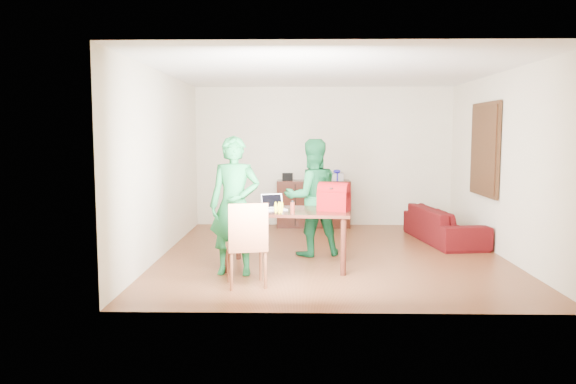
{
  "coord_description": "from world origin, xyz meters",
  "views": [
    {
      "loc": [
        -0.47,
        -8.25,
        1.81
      ],
      "look_at": [
        -0.63,
        -0.59,
        1.0
      ],
      "focal_mm": 35.0,
      "sensor_mm": 36.0,
      "label": 1
    }
  ],
  "objects_px": {
    "chair": "(247,261)",
    "sofa": "(444,225)",
    "red_bag": "(334,200)",
    "laptop": "(275,207)",
    "table": "(288,217)",
    "bottle": "(292,207)",
    "person_near": "(235,206)",
    "person_far": "(312,197)"
  },
  "relations": [
    {
      "from": "person_near",
      "to": "person_far",
      "type": "relative_size",
      "value": 1.03
    },
    {
      "from": "person_far",
      "to": "person_near",
      "type": "bearing_deg",
      "value": 32.44
    },
    {
      "from": "laptop",
      "to": "sofa",
      "type": "relative_size",
      "value": 0.18
    },
    {
      "from": "person_far",
      "to": "sofa",
      "type": "relative_size",
      "value": 0.88
    },
    {
      "from": "person_near",
      "to": "chair",
      "type": "bearing_deg",
      "value": -66.53
    },
    {
      "from": "table",
      "to": "laptop",
      "type": "height_order",
      "value": "laptop"
    },
    {
      "from": "chair",
      "to": "red_bag",
      "type": "height_order",
      "value": "red_bag"
    },
    {
      "from": "table",
      "to": "chair",
      "type": "xyz_separation_m",
      "value": [
        -0.47,
        -0.96,
        -0.39
      ]
    },
    {
      "from": "chair",
      "to": "table",
      "type": "bearing_deg",
      "value": 51.86
    },
    {
      "from": "person_far",
      "to": "laptop",
      "type": "relative_size",
      "value": 4.92
    },
    {
      "from": "table",
      "to": "bottle",
      "type": "relative_size",
      "value": 10.34
    },
    {
      "from": "laptop",
      "to": "person_near",
      "type": "bearing_deg",
      "value": -162.32
    },
    {
      "from": "table",
      "to": "person_near",
      "type": "height_order",
      "value": "person_near"
    },
    {
      "from": "person_far",
      "to": "chair",
      "type": "bearing_deg",
      "value": 48.56
    },
    {
      "from": "person_near",
      "to": "laptop",
      "type": "bearing_deg",
      "value": 41.1
    },
    {
      "from": "laptop",
      "to": "red_bag",
      "type": "relative_size",
      "value": 0.87
    },
    {
      "from": "laptop",
      "to": "chair",
      "type": "bearing_deg",
      "value": -127.06
    },
    {
      "from": "red_bag",
      "to": "sofa",
      "type": "height_order",
      "value": "red_bag"
    },
    {
      "from": "table",
      "to": "bottle",
      "type": "bearing_deg",
      "value": -74.16
    },
    {
      "from": "laptop",
      "to": "sofa",
      "type": "xyz_separation_m",
      "value": [
        2.75,
        1.85,
        -0.54
      ]
    },
    {
      "from": "red_bag",
      "to": "laptop",
      "type": "bearing_deg",
      "value": -162.15
    },
    {
      "from": "chair",
      "to": "laptop",
      "type": "xyz_separation_m",
      "value": [
        0.3,
        0.95,
        0.53
      ]
    },
    {
      "from": "person_far",
      "to": "table",
      "type": "bearing_deg",
      "value": 49.32
    },
    {
      "from": "table",
      "to": "laptop",
      "type": "bearing_deg",
      "value": -170.56
    },
    {
      "from": "person_near",
      "to": "sofa",
      "type": "bearing_deg",
      "value": 38.23
    },
    {
      "from": "sofa",
      "to": "table",
      "type": "bearing_deg",
      "value": 117.58
    },
    {
      "from": "person_near",
      "to": "bottle",
      "type": "distance_m",
      "value": 0.74
    },
    {
      "from": "table",
      "to": "chair",
      "type": "relative_size",
      "value": 1.72
    },
    {
      "from": "table",
      "to": "bottle",
      "type": "height_order",
      "value": "bottle"
    },
    {
      "from": "red_bag",
      "to": "sofa",
      "type": "relative_size",
      "value": 0.21
    },
    {
      "from": "person_far",
      "to": "red_bag",
      "type": "distance_m",
      "value": 0.86
    },
    {
      "from": "chair",
      "to": "person_near",
      "type": "height_order",
      "value": "person_near"
    },
    {
      "from": "bottle",
      "to": "red_bag",
      "type": "bearing_deg",
      "value": 27.89
    },
    {
      "from": "person_far",
      "to": "laptop",
      "type": "height_order",
      "value": "person_far"
    },
    {
      "from": "laptop",
      "to": "sofa",
      "type": "bearing_deg",
      "value": 14.27
    },
    {
      "from": "sofa",
      "to": "laptop",
      "type": "bearing_deg",
      "value": 116.06
    },
    {
      "from": "red_bag",
      "to": "sofa",
      "type": "xyz_separation_m",
      "value": [
        1.96,
        1.9,
        -0.64
      ]
    },
    {
      "from": "chair",
      "to": "person_far",
      "type": "distance_m",
      "value": 1.98
    },
    {
      "from": "chair",
      "to": "sofa",
      "type": "xyz_separation_m",
      "value": [
        3.04,
        2.8,
        -0.01
      ]
    },
    {
      "from": "person_far",
      "to": "red_bag",
      "type": "height_order",
      "value": "person_far"
    },
    {
      "from": "sofa",
      "to": "red_bag",
      "type": "bearing_deg",
      "value": 126.14
    },
    {
      "from": "table",
      "to": "person_near",
      "type": "xyz_separation_m",
      "value": [
        -0.67,
        -0.4,
        0.21
      ]
    }
  ]
}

